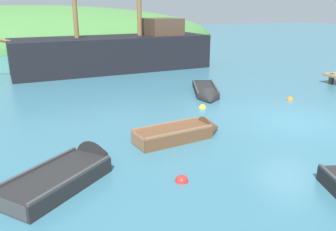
{
  "coord_description": "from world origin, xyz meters",
  "views": [
    {
      "loc": [
        -9.46,
        -9.19,
        4.13
      ],
      "look_at": [
        -4.32,
        1.97,
        0.22
      ],
      "focal_mm": 37.09,
      "sensor_mm": 36.0,
      "label": 1
    }
  ],
  "objects_px": {
    "sailing_ship": "(116,57)",
    "buoy_yellow": "(202,108)",
    "rowboat_outer_left": "(206,94)",
    "buoy_red": "(182,181)",
    "rowboat_center": "(184,134)",
    "rowboat_far": "(73,173)",
    "buoy_orange": "(290,100)"
  },
  "relations": [
    {
      "from": "rowboat_outer_left",
      "to": "buoy_red",
      "type": "height_order",
      "value": "rowboat_outer_left"
    },
    {
      "from": "rowboat_outer_left",
      "to": "rowboat_center",
      "type": "relative_size",
      "value": 1.21
    },
    {
      "from": "sailing_ship",
      "to": "rowboat_center",
      "type": "height_order",
      "value": "sailing_ship"
    },
    {
      "from": "rowboat_far",
      "to": "rowboat_outer_left",
      "type": "relative_size",
      "value": 0.88
    },
    {
      "from": "buoy_red",
      "to": "buoy_orange",
      "type": "bearing_deg",
      "value": 30.94
    },
    {
      "from": "buoy_yellow",
      "to": "sailing_ship",
      "type": "bearing_deg",
      "value": 93.86
    },
    {
      "from": "rowboat_far",
      "to": "buoy_red",
      "type": "height_order",
      "value": "rowboat_far"
    },
    {
      "from": "rowboat_outer_left",
      "to": "rowboat_center",
      "type": "xyz_separation_m",
      "value": [
        -3.59,
        -4.58,
        0.06
      ]
    },
    {
      "from": "rowboat_far",
      "to": "sailing_ship",
      "type": "bearing_deg",
      "value": 32.38
    },
    {
      "from": "rowboat_outer_left",
      "to": "buoy_red",
      "type": "relative_size",
      "value": 11.67
    },
    {
      "from": "rowboat_outer_left",
      "to": "rowboat_center",
      "type": "bearing_deg",
      "value": -13.57
    },
    {
      "from": "rowboat_center",
      "to": "buoy_yellow",
      "type": "distance_m",
      "value": 3.6
    },
    {
      "from": "rowboat_center",
      "to": "buoy_yellow",
      "type": "height_order",
      "value": "rowboat_center"
    },
    {
      "from": "rowboat_center",
      "to": "rowboat_far",
      "type": "bearing_deg",
      "value": -166.71
    },
    {
      "from": "rowboat_far",
      "to": "buoy_yellow",
      "type": "xyz_separation_m",
      "value": [
        6.09,
        4.05,
        -0.14
      ]
    },
    {
      "from": "rowboat_far",
      "to": "buoy_orange",
      "type": "relative_size",
      "value": 11.09
    },
    {
      "from": "rowboat_outer_left",
      "to": "buoy_yellow",
      "type": "distance_m",
      "value": 2.23
    },
    {
      "from": "sailing_ship",
      "to": "buoy_red",
      "type": "relative_size",
      "value": 47.0
    },
    {
      "from": "sailing_ship",
      "to": "rowboat_far",
      "type": "height_order",
      "value": "sailing_ship"
    },
    {
      "from": "buoy_red",
      "to": "buoy_yellow",
      "type": "height_order",
      "value": "buoy_red"
    },
    {
      "from": "rowboat_outer_left",
      "to": "buoy_yellow",
      "type": "height_order",
      "value": "rowboat_outer_left"
    },
    {
      "from": "rowboat_center",
      "to": "buoy_yellow",
      "type": "xyz_separation_m",
      "value": [
        2.31,
        2.76,
        -0.15
      ]
    },
    {
      "from": "rowboat_outer_left",
      "to": "sailing_ship",
      "type": "bearing_deg",
      "value": -142.36
    },
    {
      "from": "rowboat_outer_left",
      "to": "buoy_red",
      "type": "xyz_separation_m",
      "value": [
        -4.96,
        -7.15,
        -0.08
      ]
    },
    {
      "from": "buoy_orange",
      "to": "rowboat_far",
      "type": "bearing_deg",
      "value": -161.34
    },
    {
      "from": "rowboat_far",
      "to": "buoy_red",
      "type": "bearing_deg",
      "value": -65.06
    },
    {
      "from": "sailing_ship",
      "to": "buoy_orange",
      "type": "height_order",
      "value": "sailing_ship"
    },
    {
      "from": "sailing_ship",
      "to": "buoy_yellow",
      "type": "bearing_deg",
      "value": 92.91
    },
    {
      "from": "sailing_ship",
      "to": "rowboat_far",
      "type": "distance_m",
      "value": 15.33
    },
    {
      "from": "buoy_red",
      "to": "rowboat_center",
      "type": "bearing_deg",
      "value": 61.89
    },
    {
      "from": "buoy_yellow",
      "to": "rowboat_far",
      "type": "bearing_deg",
      "value": -146.37
    },
    {
      "from": "buoy_orange",
      "to": "buoy_red",
      "type": "xyz_separation_m",
      "value": [
        -7.99,
        -4.79,
        0.0
      ]
    }
  ]
}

